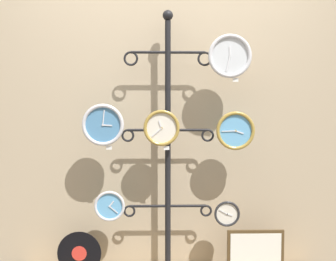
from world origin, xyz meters
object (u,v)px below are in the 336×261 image
at_px(clock_middle_left, 103,125).
at_px(picture_frame, 255,253).
at_px(display_stand, 168,190).
at_px(vinyl_record, 79,253).
at_px(clock_bottom_left, 110,206).
at_px(clock_bottom_right, 227,214).
at_px(clock_top_right, 230,56).
at_px(clock_middle_center, 162,128).
at_px(clock_middle_right, 235,131).

bearing_deg(clock_middle_left, picture_frame, 0.32).
distance_m(display_stand, vinyl_record, 0.79).
bearing_deg(clock_middle_left, clock_bottom_left, 40.71).
bearing_deg(display_stand, clock_bottom_right, -10.46).
height_order(clock_top_right, clock_bottom_left, clock_top_right).
bearing_deg(clock_bottom_left, vinyl_record, 178.21).
bearing_deg(display_stand, clock_top_right, -11.09).
relative_size(clock_middle_center, clock_bottom_right, 1.37).
relative_size(display_stand, clock_middle_right, 7.12).
relative_size(clock_bottom_right, vinyl_record, 0.59).
height_order(clock_middle_right, clock_bottom_left, clock_middle_right).
bearing_deg(vinyl_record, clock_middle_center, -3.88).
relative_size(clock_top_right, clock_middle_center, 1.21).
xyz_separation_m(clock_middle_center, clock_bottom_right, (0.48, 0.03, -0.63)).
relative_size(clock_top_right, picture_frame, 0.75).
height_order(vinyl_record, picture_frame, picture_frame).
distance_m(clock_top_right, picture_frame, 1.43).
bearing_deg(picture_frame, clock_middle_left, -179.68).
bearing_deg(clock_bottom_right, clock_middle_center, -176.64).
distance_m(clock_bottom_left, vinyl_record, 0.42).
relative_size(display_stand, clock_bottom_left, 8.92).
bearing_deg(picture_frame, clock_bottom_left, 178.60).
xyz_separation_m(clock_bottom_left, clock_bottom_right, (0.85, -0.01, -0.06)).
relative_size(clock_middle_right, clock_bottom_left, 1.25).
bearing_deg(clock_bottom_left, display_stand, 9.84).
bearing_deg(picture_frame, clock_top_right, 176.12).
bearing_deg(clock_middle_right, clock_bottom_left, 179.40).
relative_size(vinyl_record, picture_frame, 0.77).
distance_m(clock_middle_center, vinyl_record, 1.10).
bearing_deg(clock_top_right, picture_frame, -3.88).
relative_size(clock_middle_left, clock_middle_center, 1.16).
height_order(clock_middle_left, clock_middle_center, clock_middle_left).
distance_m(clock_middle_left, picture_frame, 1.44).
relative_size(clock_middle_center, picture_frame, 0.62).
bearing_deg(picture_frame, clock_middle_right, 173.86).
distance_m(clock_middle_center, clock_bottom_right, 0.79).
bearing_deg(clock_bottom_right, vinyl_record, 179.32).
xyz_separation_m(clock_middle_center, clock_middle_right, (0.53, 0.02, -0.02)).
relative_size(display_stand, clock_top_right, 6.38).
bearing_deg(clock_middle_left, clock_middle_center, -0.21).
bearing_deg(clock_top_right, clock_bottom_right, 144.52).
distance_m(display_stand, clock_middle_center, 0.49).
distance_m(clock_middle_right, picture_frame, 0.90).
bearing_deg(clock_middle_center, display_stand, 66.32).
xyz_separation_m(clock_middle_left, clock_middle_right, (0.94, 0.02, -0.04)).
distance_m(vinyl_record, picture_frame, 1.28).
bearing_deg(vinyl_record, clock_middle_right, -0.84).
bearing_deg(clock_middle_left, vinyl_record, 168.18).
xyz_separation_m(display_stand, clock_middle_center, (-0.05, -0.11, 0.47)).
distance_m(clock_bottom_right, vinyl_record, 1.11).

